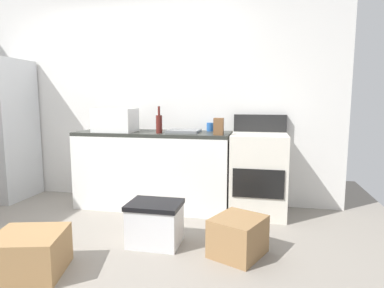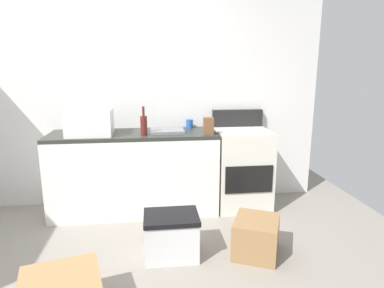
{
  "view_description": "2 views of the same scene",
  "coord_description": "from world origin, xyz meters",
  "px_view_note": "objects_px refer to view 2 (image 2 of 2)",
  "views": [
    {
      "loc": [
        1.53,
        -2.41,
        1.27
      ],
      "look_at": [
        0.86,
        0.76,
        0.83
      ],
      "focal_mm": 30.44,
      "sensor_mm": 36.0,
      "label": 1
    },
    {
      "loc": [
        0.5,
        -2.38,
        1.58
      ],
      "look_at": [
        0.87,
        0.62,
        0.89
      ],
      "focal_mm": 31.09,
      "sensor_mm": 36.0,
      "label": 2
    }
  ],
  "objects_px": {
    "stove_oven": "(241,167)",
    "wine_bottle": "(144,125)",
    "microwave": "(90,122)",
    "knife_block": "(208,126)",
    "coffee_mug": "(189,124)",
    "storage_bin": "(171,235)",
    "cardboard_box_large": "(256,236)"
  },
  "relations": [
    {
      "from": "stove_oven",
      "to": "cardboard_box_large",
      "type": "height_order",
      "value": "stove_oven"
    },
    {
      "from": "stove_oven",
      "to": "wine_bottle",
      "type": "xyz_separation_m",
      "value": [
        -1.1,
        -0.15,
        0.54
      ]
    },
    {
      "from": "wine_bottle",
      "to": "knife_block",
      "type": "height_order",
      "value": "wine_bottle"
    },
    {
      "from": "storage_bin",
      "to": "wine_bottle",
      "type": "bearing_deg",
      "value": 104.71
    },
    {
      "from": "cardboard_box_large",
      "to": "wine_bottle",
      "type": "bearing_deg",
      "value": 136.74
    },
    {
      "from": "coffee_mug",
      "to": "microwave",
      "type": "bearing_deg",
      "value": -164.66
    },
    {
      "from": "knife_block",
      "to": "coffee_mug",
      "type": "bearing_deg",
      "value": 111.03
    },
    {
      "from": "storage_bin",
      "to": "cardboard_box_large",
      "type": "bearing_deg",
      "value": -3.89
    },
    {
      "from": "wine_bottle",
      "to": "cardboard_box_large",
      "type": "bearing_deg",
      "value": -43.26
    },
    {
      "from": "stove_oven",
      "to": "microwave",
      "type": "height_order",
      "value": "microwave"
    },
    {
      "from": "knife_block",
      "to": "cardboard_box_large",
      "type": "height_order",
      "value": "knife_block"
    },
    {
      "from": "wine_bottle",
      "to": "storage_bin",
      "type": "relative_size",
      "value": 0.65
    },
    {
      "from": "knife_block",
      "to": "microwave",
      "type": "bearing_deg",
      "value": 174.99
    },
    {
      "from": "knife_block",
      "to": "storage_bin",
      "type": "xyz_separation_m",
      "value": [
        -0.45,
        -0.8,
        -0.8
      ]
    },
    {
      "from": "microwave",
      "to": "coffee_mug",
      "type": "relative_size",
      "value": 4.6
    },
    {
      "from": "microwave",
      "to": "knife_block",
      "type": "height_order",
      "value": "microwave"
    },
    {
      "from": "coffee_mug",
      "to": "stove_oven",
      "type": "bearing_deg",
      "value": -19.54
    },
    {
      "from": "microwave",
      "to": "cardboard_box_large",
      "type": "xyz_separation_m",
      "value": [
        1.51,
        -0.96,
        -0.88
      ]
    },
    {
      "from": "knife_block",
      "to": "wine_bottle",
      "type": "bearing_deg",
      "value": 176.24
    },
    {
      "from": "stove_oven",
      "to": "cardboard_box_large",
      "type": "xyz_separation_m",
      "value": [
        -0.15,
        -1.05,
        -0.31
      ]
    },
    {
      "from": "microwave",
      "to": "wine_bottle",
      "type": "height_order",
      "value": "wine_bottle"
    },
    {
      "from": "knife_block",
      "to": "cardboard_box_large",
      "type": "relative_size",
      "value": 0.43
    },
    {
      "from": "coffee_mug",
      "to": "knife_block",
      "type": "relative_size",
      "value": 0.56
    },
    {
      "from": "storage_bin",
      "to": "knife_block",
      "type": "bearing_deg",
      "value": 60.73
    },
    {
      "from": "cardboard_box_large",
      "to": "coffee_mug",
      "type": "bearing_deg",
      "value": 109.13
    },
    {
      "from": "microwave",
      "to": "wine_bottle",
      "type": "relative_size",
      "value": 1.53
    },
    {
      "from": "wine_bottle",
      "to": "knife_block",
      "type": "xyz_separation_m",
      "value": [
        0.67,
        -0.04,
        -0.02
      ]
    },
    {
      "from": "stove_oven",
      "to": "wine_bottle",
      "type": "bearing_deg",
      "value": -172.15
    },
    {
      "from": "stove_oven",
      "to": "coffee_mug",
      "type": "distance_m",
      "value": 0.78
    },
    {
      "from": "wine_bottle",
      "to": "storage_bin",
      "type": "distance_m",
      "value": 1.2
    },
    {
      "from": "wine_bottle",
      "to": "coffee_mug",
      "type": "xyz_separation_m",
      "value": [
        0.52,
        0.36,
        -0.06
      ]
    },
    {
      "from": "stove_oven",
      "to": "storage_bin",
      "type": "relative_size",
      "value": 2.39
    }
  ]
}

